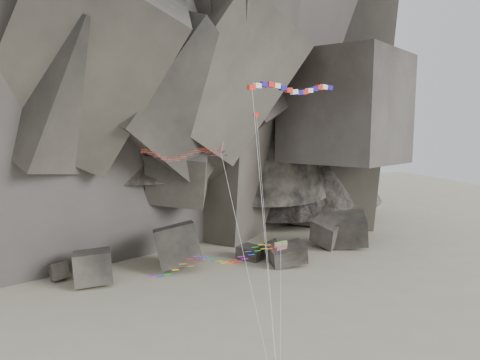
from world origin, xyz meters
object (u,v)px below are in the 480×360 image
object	(u,v)px
banner_kite	(293,90)
pennant_kite	(260,166)
parafoil_kite	(214,259)
delta_kite	(178,153)

from	to	relation	value
banner_kite	pennant_kite	world-z (taller)	banner_kite
parafoil_kite	pennant_kite	xyz separation A→B (m)	(3.71, -3.12, 9.63)
pennant_kite	banner_kite	bearing A→B (deg)	-3.97
banner_kite	parafoil_kite	xyz separation A→B (m)	(-7.80, 1.61, -16.87)
pennant_kite	delta_kite	bearing A→B (deg)	113.73
banner_kite	pennant_kite	size ratio (longest dim) A/B	1.12
delta_kite	pennant_kite	bearing A→B (deg)	-40.95
delta_kite	banner_kite	size ratio (longest dim) A/B	0.79
parafoil_kite	pennant_kite	size ratio (longest dim) A/B	0.61
delta_kite	parafoil_kite	world-z (taller)	delta_kite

